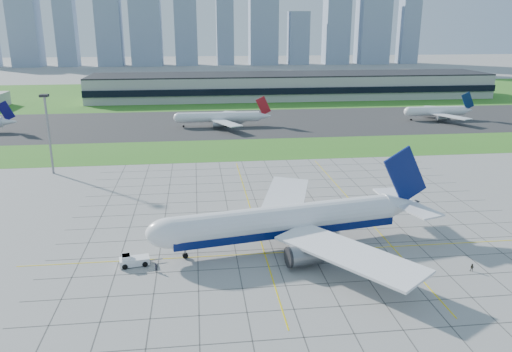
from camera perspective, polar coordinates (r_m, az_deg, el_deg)
The scene contains 14 objects.
ground at distance 109.86m, azimuth 6.06°, elevation -8.07°, with size 1400.00×1400.00×0.00m, color #9B9B96.
grass_median at distance 193.96m, azimuth 0.21°, elevation 3.11°, with size 700.00×35.00×0.04m, color #367521.
asphalt_taxiway at distance 247.40m, azimuth -1.37°, elevation 6.12°, with size 700.00×75.00×0.04m, color #383838.
grass_far at distance 355.72m, azimuth -3.12°, elevation 9.39°, with size 700.00×145.00×0.04m, color #367521.
apron_markings at distance 119.84m, azimuth 5.09°, elevation -5.84°, with size 120.00×130.00×0.03m.
terminal at distance 335.08m, azimuth 4.11°, elevation 10.27°, with size 260.00×43.00×15.80m.
light_mast at distance 171.19m, azimuth -22.71°, elevation 5.48°, with size 2.50×2.50×25.60m.
city_skyline at distance 617.26m, azimuth -5.82°, elevation 17.98°, with size 523.00×32.40×160.00m.
airliner at distance 108.30m, azimuth 3.61°, elevation -5.18°, with size 64.06×64.36×20.31m.
pushback_tug at distance 104.06m, azimuth -13.90°, elevation -9.34°, with size 8.69×3.85×2.39m.
crew_near at distance 100.58m, azimuth -11.34°, elevation -10.23°, with size 0.65×0.43×1.78m, color black.
crew_far at distance 107.46m, azimuth 23.47°, elevation -9.59°, with size 0.79×0.61×1.62m, color black.
distant_jet_1 at distance 238.08m, azimuth -4.10°, elevation 6.74°, with size 43.82×42.66×14.08m.
distant_jet_2 at distance 270.36m, azimuth 20.01°, elevation 6.99°, with size 34.54×42.66×14.08m.
Camera 1 is at (-23.29, -96.95, 46.14)m, focal length 35.00 mm.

